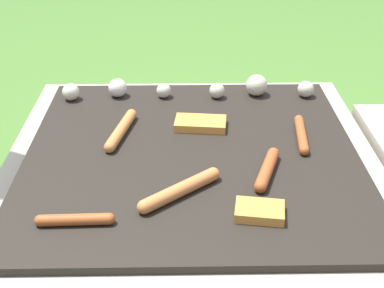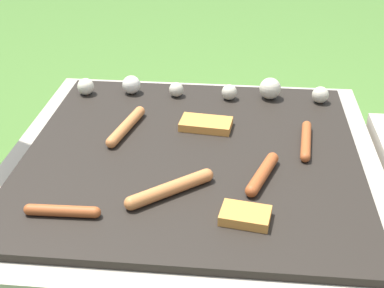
# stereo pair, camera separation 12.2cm
# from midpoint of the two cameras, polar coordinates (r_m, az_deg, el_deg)

# --- Properties ---
(ground_plane) EXTENTS (14.00, 14.00, 0.00)m
(ground_plane) POSITION_cam_midpoint_polar(r_m,az_deg,el_deg) (1.46, -2.47, -13.45)
(ground_plane) COLOR #47702D
(grill) EXTENTS (0.87, 0.87, 0.37)m
(grill) POSITION_cam_midpoint_polar(r_m,az_deg,el_deg) (1.34, -2.64, -7.76)
(grill) COLOR #A89E8C
(grill) RESTS_ON ground_plane
(sausage_front_center) EXTENTS (0.17, 0.14, 0.03)m
(sausage_front_center) POSITION_cam_midpoint_polar(r_m,az_deg,el_deg) (1.08, -4.52, -4.99)
(sausage_front_center) COLOR #C6753D
(sausage_front_center) RESTS_ON grill
(sausage_mid_right) EXTENTS (0.07, 0.16, 0.03)m
(sausage_mid_right) POSITION_cam_midpoint_polar(r_m,az_deg,el_deg) (1.15, 5.02, -2.80)
(sausage_mid_right) COLOR #A34C23
(sausage_mid_right) RESTS_ON grill
(sausage_back_right) EXTENTS (0.06, 0.19, 0.03)m
(sausage_back_right) POSITION_cam_midpoint_polar(r_m,az_deg,el_deg) (1.32, -10.22, 1.43)
(sausage_back_right) COLOR #C6753D
(sausage_back_right) RESTS_ON grill
(sausage_front_left) EXTENTS (0.04, 0.18, 0.02)m
(sausage_front_left) POSITION_cam_midpoint_polar(r_m,az_deg,el_deg) (1.29, 8.98, 0.96)
(sausage_front_left) COLOR #A34C23
(sausage_front_left) RESTS_ON grill
(sausage_front_right) EXTENTS (0.15, 0.03, 0.02)m
(sausage_front_right) POSITION_cam_midpoint_polar(r_m,az_deg,el_deg) (1.04, -15.74, -7.90)
(sausage_front_right) COLOR #A34C23
(sausage_front_right) RESTS_ON grill
(bread_slice_left) EXTENTS (0.10, 0.08, 0.02)m
(bread_slice_left) POSITION_cam_midpoint_polar(r_m,az_deg,el_deg) (1.03, 3.84, -7.29)
(bread_slice_left) COLOR #D18438
(bread_slice_left) RESTS_ON grill
(bread_slice_center) EXTENTS (0.13, 0.09, 0.02)m
(bread_slice_center) POSITION_cam_midpoint_polar(r_m,az_deg,el_deg) (1.33, -1.72, 2.13)
(bread_slice_center) COLOR #D18438
(bread_slice_center) RESTS_ON grill
(mushroom_row) EXTENTS (0.70, 0.08, 0.06)m
(mushroom_row) POSITION_cam_midpoint_polar(r_m,az_deg,el_deg) (1.49, -2.05, 5.90)
(mushroom_row) COLOR beige
(mushroom_row) RESTS_ON grill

